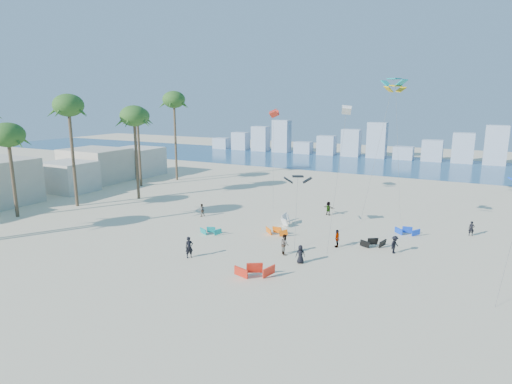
% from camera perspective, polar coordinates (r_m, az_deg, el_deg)
% --- Properties ---
extents(ground, '(220.00, 220.00, 0.00)m').
position_cam_1_polar(ground, '(34.16, -17.40, -12.04)').
color(ground, beige).
rests_on(ground, ground).
extents(ocean, '(220.00, 220.00, 0.00)m').
position_cam_1_polar(ocean, '(97.40, 13.67, 3.81)').
color(ocean, navy).
rests_on(ocean, ground).
extents(kitesurfer_near, '(0.80, 0.83, 1.92)m').
position_cam_1_polar(kitesurfer_near, '(38.45, -8.90, -7.30)').
color(kitesurfer_near, black).
rests_on(kitesurfer_near, ground).
extents(kitesurfer_mid, '(1.12, 1.14, 1.85)m').
position_cam_1_polar(kitesurfer_mid, '(38.95, 3.84, -6.97)').
color(kitesurfer_mid, gray).
rests_on(kitesurfer_mid, ground).
extents(kitesurfers_far, '(29.57, 17.07, 1.72)m').
position_cam_1_polar(kitesurfers_far, '(45.01, 9.67, -4.60)').
color(kitesurfers_far, black).
rests_on(kitesurfers_far, ground).
extents(grounded_kites, '(20.85, 18.61, 1.03)m').
position_cam_1_polar(grounded_kites, '(42.19, 5.66, -6.16)').
color(grounded_kites, '#0C9092').
rests_on(grounded_kites, ground).
extents(flying_kites, '(35.95, 23.48, 16.62)m').
position_cam_1_polar(flying_kites, '(46.99, 16.67, 9.43)').
color(flying_kites, black).
rests_on(flying_kites, ground).
extents(palm_row, '(10.01, 44.80, 15.11)m').
position_cam_1_polar(palm_row, '(59.14, -23.11, 9.25)').
color(palm_row, brown).
rests_on(palm_row, ground).
extents(beachfront_buildings, '(11.50, 43.00, 6.00)m').
position_cam_1_polar(beachfront_buildings, '(71.34, -25.26, 2.16)').
color(beachfront_buildings, beige).
rests_on(beachfront_buildings, ground).
extents(distant_skyline, '(85.00, 3.00, 8.40)m').
position_cam_1_polar(distant_skyline, '(106.97, 14.42, 6.17)').
color(distant_skyline, '#9EADBF').
rests_on(distant_skyline, ground).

